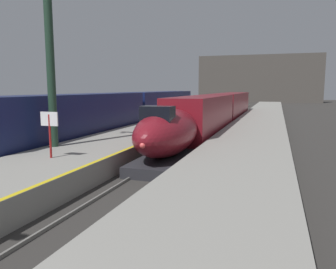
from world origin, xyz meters
The scene contains 12 objects.
platform_left centered at (-4.05, 24.75, 0.53)m, with size 4.80×110.00×1.05m, color gray.
platform_right centered at (4.05, 24.75, 0.53)m, with size 4.80×110.00×1.05m, color gray.
platform_left_safety_stripe centered at (-1.77, 24.75, 1.05)m, with size 0.20×107.80×0.01m, color yellow.
rail_main_left centered at (-0.75, 27.50, 0.06)m, with size 0.08×110.00×0.12m, color slate.
rail_main_right centered at (0.75, 27.50, 0.06)m, with size 0.08×110.00×0.12m, color slate.
rail_secondary_left centered at (-8.85, 27.50, 0.06)m, with size 0.08×110.00×0.12m, color slate.
rail_secondary_right centered at (-7.35, 27.50, 0.06)m, with size 0.08×110.00×0.12m, color slate.
highspeed_train_main centered at (0.00, 30.60, 1.92)m, with size 2.92×38.62×3.60m.
regional_train_adjacent centered at (-8.10, 28.14, 2.13)m, with size 2.85×36.60×3.80m.
station_column_mid centered at (-5.90, 13.41, 7.22)m, with size 4.00×0.68×10.41m.
departure_info_board centered at (-4.14, 10.83, 2.56)m, with size 0.90×0.10×2.12m.
terminus_back_wall centered at (0.00, 102.00, 7.00)m, with size 36.00×2.00×14.00m, color #4C4742.
Camera 1 is at (5.66, -1.74, 4.24)m, focal length 35.52 mm.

